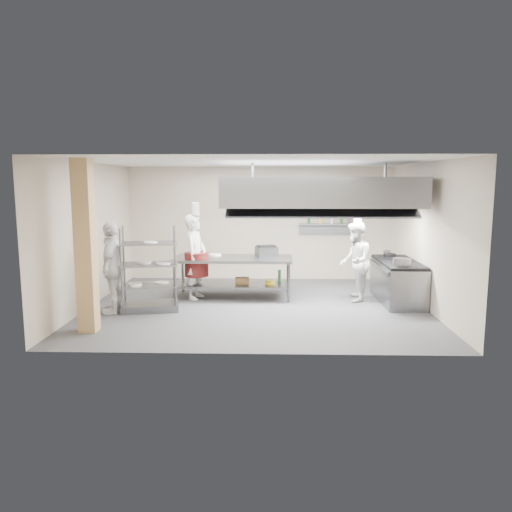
{
  "coord_description": "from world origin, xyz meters",
  "views": [
    {
      "loc": [
        0.28,
        -10.31,
        2.6
      ],
      "look_at": [
        -0.02,
        0.2,
        1.04
      ],
      "focal_mm": 35.0,
      "sensor_mm": 36.0,
      "label": 1
    }
  ],
  "objects_px": {
    "cooking_range": "(398,282)",
    "chef_head": "(195,257)",
    "pass_rack": "(149,269)",
    "stockpot": "(399,262)",
    "chef_plating": "(113,268)",
    "island": "(233,277)",
    "chef_line": "(355,262)",
    "griddle": "(266,251)"
  },
  "relations": [
    {
      "from": "cooking_range",
      "to": "chef_line",
      "type": "height_order",
      "value": "chef_line"
    },
    {
      "from": "island",
      "to": "stockpot",
      "type": "relative_size",
      "value": 11.05
    },
    {
      "from": "pass_rack",
      "to": "stockpot",
      "type": "distance_m",
      "value": 5.09
    },
    {
      "from": "cooking_range",
      "to": "griddle",
      "type": "xyz_separation_m",
      "value": [
        -2.88,
        0.51,
        0.6
      ]
    },
    {
      "from": "cooking_range",
      "to": "griddle",
      "type": "distance_m",
      "value": 2.99
    },
    {
      "from": "pass_rack",
      "to": "stockpot",
      "type": "xyz_separation_m",
      "value": [
        5.08,
        0.23,
        0.13
      ]
    },
    {
      "from": "island",
      "to": "cooking_range",
      "type": "xyz_separation_m",
      "value": [
        3.64,
        -0.32,
        -0.04
      ]
    },
    {
      "from": "cooking_range",
      "to": "pass_rack",
      "type": "bearing_deg",
      "value": -170.06
    },
    {
      "from": "island",
      "to": "griddle",
      "type": "xyz_separation_m",
      "value": [
        0.75,
        0.19,
        0.57
      ]
    },
    {
      "from": "pass_rack",
      "to": "chef_line",
      "type": "height_order",
      "value": "chef_line"
    },
    {
      "from": "pass_rack",
      "to": "island",
      "type": "bearing_deg",
      "value": 26.65
    },
    {
      "from": "stockpot",
      "to": "chef_plating",
      "type": "bearing_deg",
      "value": -175.58
    },
    {
      "from": "griddle",
      "to": "stockpot",
      "type": "bearing_deg",
      "value": -42.74
    },
    {
      "from": "cooking_range",
      "to": "chef_head",
      "type": "relative_size",
      "value": 1.06
    },
    {
      "from": "chef_line",
      "to": "stockpot",
      "type": "bearing_deg",
      "value": 55.74
    },
    {
      "from": "pass_rack",
      "to": "chef_line",
      "type": "xyz_separation_m",
      "value": [
        4.32,
        0.95,
        0.02
      ]
    },
    {
      "from": "pass_rack",
      "to": "stockpot",
      "type": "bearing_deg",
      "value": -8.39
    },
    {
      "from": "island",
      "to": "chef_head",
      "type": "distance_m",
      "value": 0.98
    },
    {
      "from": "chef_plating",
      "to": "island",
      "type": "bearing_deg",
      "value": 120.81
    },
    {
      "from": "chef_line",
      "to": "stockpot",
      "type": "xyz_separation_m",
      "value": [
        0.76,
        -0.72,
        0.11
      ]
    },
    {
      "from": "cooking_range",
      "to": "chef_plating",
      "type": "distance_m",
      "value": 6.06
    },
    {
      "from": "pass_rack",
      "to": "chef_plating",
      "type": "xyz_separation_m",
      "value": [
        -0.67,
        -0.22,
        0.06
      ]
    },
    {
      "from": "pass_rack",
      "to": "chef_line",
      "type": "bearing_deg",
      "value": 1.46
    },
    {
      "from": "chef_line",
      "to": "griddle",
      "type": "relative_size",
      "value": 3.8
    },
    {
      "from": "island",
      "to": "chef_line",
      "type": "height_order",
      "value": "chef_line"
    },
    {
      "from": "chef_head",
      "to": "griddle",
      "type": "xyz_separation_m",
      "value": [
        1.59,
        0.35,
        0.08
      ]
    },
    {
      "from": "cooking_range",
      "to": "stockpot",
      "type": "distance_m",
      "value": 0.91
    },
    {
      "from": "pass_rack",
      "to": "chef_head",
      "type": "height_order",
      "value": "chef_head"
    },
    {
      "from": "island",
      "to": "cooking_range",
      "type": "bearing_deg",
      "value": -4.23
    },
    {
      "from": "pass_rack",
      "to": "stockpot",
      "type": "relative_size",
      "value": 7.1
    },
    {
      "from": "chef_head",
      "to": "chef_line",
      "type": "xyz_separation_m",
      "value": [
        3.54,
        -0.13,
        -0.07
      ]
    },
    {
      "from": "pass_rack",
      "to": "cooking_range",
      "type": "relative_size",
      "value": 0.86
    },
    {
      "from": "chef_line",
      "to": "griddle",
      "type": "height_order",
      "value": "chef_line"
    },
    {
      "from": "island",
      "to": "cooking_range",
      "type": "distance_m",
      "value": 3.65
    },
    {
      "from": "chef_head",
      "to": "stockpot",
      "type": "xyz_separation_m",
      "value": [
        4.3,
        -0.85,
        0.04
      ]
    },
    {
      "from": "chef_plating",
      "to": "stockpot",
      "type": "bearing_deg",
      "value": 92.67
    },
    {
      "from": "chef_line",
      "to": "stockpot",
      "type": "distance_m",
      "value": 1.06
    },
    {
      "from": "cooking_range",
      "to": "chef_line",
      "type": "xyz_separation_m",
      "value": [
        -0.93,
        0.03,
        0.45
      ]
    },
    {
      "from": "cooking_range",
      "to": "chef_plating",
      "type": "xyz_separation_m",
      "value": [
        -5.93,
        -1.14,
        0.5
      ]
    },
    {
      "from": "cooking_range",
      "to": "chef_head",
      "type": "bearing_deg",
      "value": 177.98
    },
    {
      "from": "pass_rack",
      "to": "chef_plating",
      "type": "height_order",
      "value": "chef_plating"
    },
    {
      "from": "cooking_range",
      "to": "chef_plating",
      "type": "height_order",
      "value": "chef_plating"
    }
  ]
}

